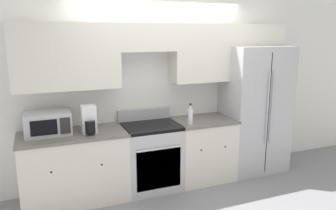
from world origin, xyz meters
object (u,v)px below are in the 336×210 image
object	(u,v)px
oven_range	(151,156)
bottle	(190,116)
refrigerator	(253,109)
microwave	(48,123)

from	to	relation	value
oven_range	bottle	size ratio (longest dim) A/B	3.65
refrigerator	bottle	size ratio (longest dim) A/B	6.61
microwave	bottle	bearing A→B (deg)	-8.17
oven_range	bottle	world-z (taller)	bottle
refrigerator	microwave	size ratio (longest dim) A/B	3.57
refrigerator	bottle	distance (m)	1.20
refrigerator	bottle	world-z (taller)	refrigerator
oven_range	refrigerator	distance (m)	1.74
oven_range	bottle	distance (m)	0.76
oven_range	refrigerator	size ratio (longest dim) A/B	0.55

